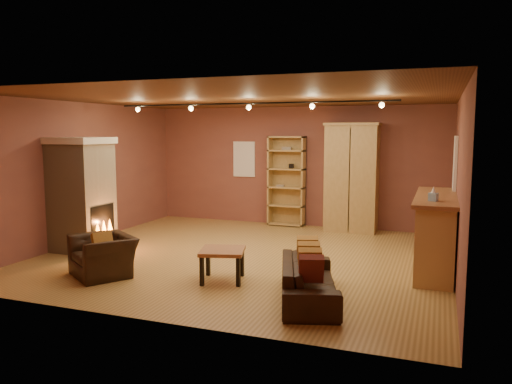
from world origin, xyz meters
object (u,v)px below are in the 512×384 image
at_px(armchair, 103,249).
at_px(loveseat, 309,273).
at_px(armoire, 352,177).
at_px(coffee_table, 222,254).
at_px(bar_counter, 436,232).
at_px(fireplace, 82,194).
at_px(bookcase, 287,180).

bearing_deg(armchair, loveseat, 34.04).
bearing_deg(armoire, coffee_table, -104.57).
bearing_deg(bar_counter, armoire, 124.61).
bearing_deg(coffee_table, fireplace, 164.71).
bearing_deg(armchair, bar_counter, 58.24).
bearing_deg(loveseat, coffee_table, 58.32).
relative_size(armoire, coffee_table, 3.06).
relative_size(bar_counter, loveseat, 1.34).
relative_size(bookcase, bar_counter, 0.84).
relative_size(bookcase, armoire, 0.88).
bearing_deg(coffee_table, armoire, 75.43).
bearing_deg(bar_counter, loveseat, -125.36).
height_order(armoire, loveseat, armoire).
xyz_separation_m(fireplace, bookcase, (2.87, 3.74, 0.02)).
distance_m(armoire, loveseat, 4.89).
distance_m(bar_counter, coffee_table, 3.48).
bearing_deg(fireplace, armoire, 38.67).
bearing_deg(armchair, bookcase, 107.60).
distance_m(bookcase, armoire, 1.57).
relative_size(bookcase, loveseat, 1.13).
xyz_separation_m(loveseat, armchair, (-3.27, -0.02, 0.05)).
height_order(bar_counter, loveseat, bar_counter).
bearing_deg(armchair, fireplace, 171.67).
relative_size(fireplace, bookcase, 1.00).
bearing_deg(bookcase, fireplace, -127.56).
bearing_deg(fireplace, armchair, -42.06).
height_order(bar_counter, armchair, bar_counter).
height_order(bar_counter, coffee_table, bar_counter).
bearing_deg(armchair, coffee_table, 45.58).
bearing_deg(armoire, loveseat, -86.81).
bearing_deg(coffee_table, bookcase, 94.93).
distance_m(fireplace, bar_counter, 6.32).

